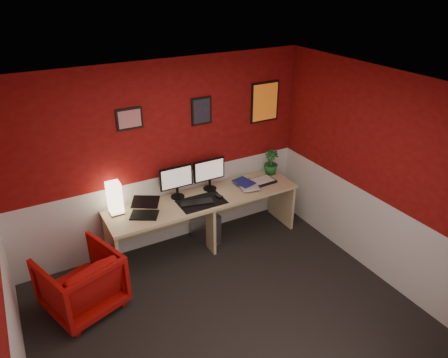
# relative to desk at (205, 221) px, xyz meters

# --- Properties ---
(ground) EXTENTS (4.00, 3.50, 0.01)m
(ground) POSITION_rel_desk_xyz_m (-0.41, -1.41, -0.36)
(ground) COLOR black
(ground) RESTS_ON ground
(ceiling) EXTENTS (4.00, 3.50, 0.01)m
(ceiling) POSITION_rel_desk_xyz_m (-0.41, -1.41, 2.13)
(ceiling) COLOR white
(ceiling) RESTS_ON ground
(wall_back) EXTENTS (4.00, 0.01, 2.50)m
(wall_back) POSITION_rel_desk_xyz_m (-0.41, 0.34, 0.89)
(wall_back) COLOR maroon
(wall_back) RESTS_ON ground
(wall_front) EXTENTS (4.00, 0.01, 2.50)m
(wall_front) POSITION_rel_desk_xyz_m (-0.41, -3.16, 0.89)
(wall_front) COLOR maroon
(wall_front) RESTS_ON ground
(wall_right) EXTENTS (0.01, 3.50, 2.50)m
(wall_right) POSITION_rel_desk_xyz_m (1.59, -1.41, 0.89)
(wall_right) COLOR maroon
(wall_right) RESTS_ON ground
(wainscot_back) EXTENTS (4.00, 0.01, 1.00)m
(wainscot_back) POSITION_rel_desk_xyz_m (-0.41, 0.34, 0.14)
(wainscot_back) COLOR silver
(wainscot_back) RESTS_ON ground
(wainscot_right) EXTENTS (0.01, 3.50, 1.00)m
(wainscot_right) POSITION_rel_desk_xyz_m (1.58, -1.41, 0.14)
(wainscot_right) COLOR silver
(wainscot_right) RESTS_ON ground
(desk) EXTENTS (2.60, 0.65, 0.73)m
(desk) POSITION_rel_desk_xyz_m (0.00, 0.00, 0.00)
(desk) COLOR tan
(desk) RESTS_ON ground
(shoji_lamp) EXTENTS (0.16, 0.16, 0.40)m
(shoji_lamp) POSITION_rel_desk_xyz_m (-1.12, 0.18, 0.56)
(shoji_lamp) COLOR #FFE5B2
(shoji_lamp) RESTS_ON desk
(laptop) EXTENTS (0.40, 0.37, 0.22)m
(laptop) POSITION_rel_desk_xyz_m (-0.84, -0.05, 0.47)
(laptop) COLOR black
(laptop) RESTS_ON desk
(monitor_left) EXTENTS (0.45, 0.06, 0.58)m
(monitor_left) POSITION_rel_desk_xyz_m (-0.30, 0.18, 0.66)
(monitor_left) COLOR black
(monitor_left) RESTS_ON desk
(monitor_right) EXTENTS (0.45, 0.06, 0.58)m
(monitor_right) POSITION_rel_desk_xyz_m (0.18, 0.18, 0.66)
(monitor_right) COLOR black
(monitor_right) RESTS_ON desk
(desk_mat) EXTENTS (0.60, 0.38, 0.01)m
(desk_mat) POSITION_rel_desk_xyz_m (-0.08, -0.08, 0.37)
(desk_mat) COLOR black
(desk_mat) RESTS_ON desk
(keyboard) EXTENTS (0.44, 0.24, 0.02)m
(keyboard) POSITION_rel_desk_xyz_m (-0.15, -0.09, 0.38)
(keyboard) COLOR black
(keyboard) RESTS_ON desk_mat
(mouse) EXTENTS (0.08, 0.11, 0.03)m
(mouse) POSITION_rel_desk_xyz_m (0.17, -0.10, 0.39)
(mouse) COLOR black
(mouse) RESTS_ON desk_mat
(book_bottom) EXTENTS (0.24, 0.32, 0.03)m
(book_bottom) POSITION_rel_desk_xyz_m (0.56, 0.00, 0.38)
(book_bottom) COLOR navy
(book_bottom) RESTS_ON desk
(book_middle) EXTENTS (0.31, 0.37, 0.02)m
(book_middle) POSITION_rel_desk_xyz_m (0.54, -0.02, 0.41)
(book_middle) COLOR silver
(book_middle) RESTS_ON book_bottom
(book_top) EXTENTS (0.26, 0.32, 0.03)m
(book_top) POSITION_rel_desk_xyz_m (0.52, 0.00, 0.43)
(book_top) COLOR navy
(book_top) RESTS_ON book_middle
(zen_tray) EXTENTS (0.36, 0.27, 0.03)m
(zen_tray) POSITION_rel_desk_xyz_m (0.92, 0.01, 0.38)
(zen_tray) COLOR black
(zen_tray) RESTS_ON desk
(potted_plant) EXTENTS (0.25, 0.25, 0.37)m
(potted_plant) POSITION_rel_desk_xyz_m (1.18, 0.18, 0.55)
(potted_plant) COLOR #19591E
(potted_plant) RESTS_ON desk
(pc_tower) EXTENTS (0.29, 0.48, 0.45)m
(pc_tower) POSITION_rel_desk_xyz_m (0.05, 0.08, -0.14)
(pc_tower) COLOR #99999E
(pc_tower) RESTS_ON ground
(armchair) EXTENTS (0.97, 0.98, 0.71)m
(armchair) POSITION_rel_desk_xyz_m (-1.73, -0.43, -0.01)
(armchair) COLOR #AA100C
(armchair) RESTS_ON ground
(art_left) EXTENTS (0.32, 0.02, 0.26)m
(art_left) POSITION_rel_desk_xyz_m (-0.79, 0.33, 1.49)
(art_left) COLOR red
(art_left) RESTS_ON wall_back
(art_center) EXTENTS (0.28, 0.02, 0.36)m
(art_center) POSITION_rel_desk_xyz_m (0.15, 0.33, 1.44)
(art_center) COLOR black
(art_center) RESTS_ON wall_back
(art_right) EXTENTS (0.44, 0.02, 0.56)m
(art_right) POSITION_rel_desk_xyz_m (1.12, 0.33, 1.42)
(art_right) COLOR orange
(art_right) RESTS_ON wall_back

